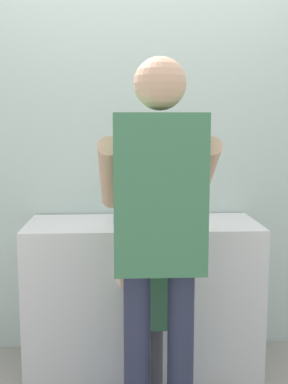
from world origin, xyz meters
The scene contains 7 objects.
back_wall centered at (0.00, 0.62, 1.35)m, with size 4.40×0.08×2.70m.
vanity_cabinet centered at (0.00, 0.30, 0.45)m, with size 1.36×0.54×0.89m, color white.
sink_basin centered at (0.00, 0.28, 0.95)m, with size 0.35×0.35×0.11m.
faucet centered at (0.00, 0.49, 0.98)m, with size 0.18×0.14×0.18m.
toothbrush_cup centered at (0.32, 0.35, 0.95)m, with size 0.07×0.07×0.21m.
child_toddler centered at (0.00, -0.10, 0.56)m, with size 0.29×0.29×0.93m.
adult_parent centered at (0.04, -0.35, 1.05)m, with size 0.54×0.57×1.76m.
Camera 1 is at (-0.13, -2.46, 1.47)m, focal length 44.70 mm.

